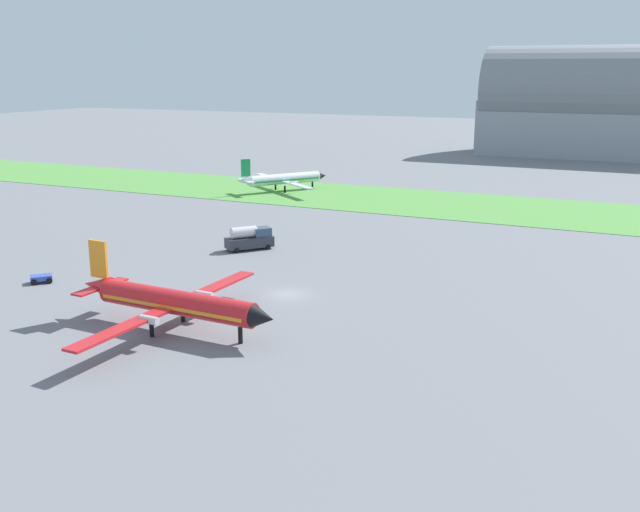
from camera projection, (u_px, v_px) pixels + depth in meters
name	position (u px, v px, depth m)	size (l,w,h in m)	color
ground_plane	(287.00, 295.00, 81.03)	(600.00, 600.00, 0.00)	slate
grass_taxiway_strip	(441.00, 204.00, 135.09)	(360.00, 28.00, 0.08)	#549342
airplane_foreground_turboprop	(173.00, 301.00, 69.36)	(22.40, 26.18, 7.84)	red
airplane_taxiing_turboprop	(283.00, 179.00, 148.24)	(20.02, 17.67, 7.06)	silver
baggage_cart_near_gate	(41.00, 278.00, 85.37)	(2.90, 2.94, 0.90)	#334FB2
fuel_truck_midfield	(250.00, 238.00, 100.86)	(5.99, 6.54, 3.29)	#2D333D
hangar_distant	(608.00, 106.00, 203.34)	(68.52, 25.60, 30.55)	#9399A3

